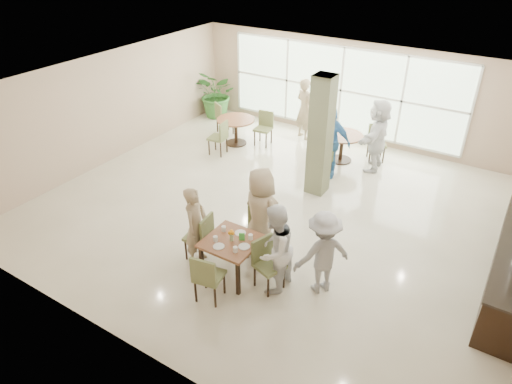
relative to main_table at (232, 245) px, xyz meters
The scene contains 19 objects.
ground 2.45m from the main_table, 99.85° to the left, with size 10.00×10.00×0.00m, color beige.
room_shell 2.58m from the main_table, 99.85° to the left, with size 10.00×10.00×10.00m.
window_bank 6.89m from the main_table, 97.59° to the left, with size 7.00×0.04×7.00m.
column 3.61m from the main_table, 90.06° to the left, with size 0.45×0.45×2.80m, color #646C4B.
main_table is the anchor object (origin of this frame).
round_table_left 5.67m from the main_table, 123.60° to the left, with size 1.07×1.07×0.75m.
round_table_right 5.32m from the main_table, 91.69° to the left, with size 1.07×1.07×0.75m.
chairs_main_table 0.18m from the main_table, 82.18° to the left, with size 2.10×2.03×0.95m.
chairs_table_left 5.68m from the main_table, 123.79° to the left, with size 1.96×1.84×0.95m.
chairs_table_right 5.35m from the main_table, 91.65° to the left, with size 2.04×1.97×0.95m.
tabletop_clutter 0.16m from the main_table, ahead, with size 0.71×0.72×0.21m.
potted_plant 7.79m from the main_table, 128.13° to the left, with size 1.38×1.38×1.53m, color #336E2C.
teen_left 0.78m from the main_table, behind, with size 0.57×0.37×1.57m, color tan.
teen_far 0.86m from the main_table, 83.23° to the left, with size 0.88×0.48×1.81m, color tan.
teen_right 0.84m from the main_table, ahead, with size 0.81×0.63×1.67m, color white.
teen_standing 1.60m from the main_table, 17.91° to the left, with size 1.01×0.58×1.56m, color #9C9C9E.
adult_a 4.39m from the main_table, 91.85° to the left, with size 1.06×0.60×1.81m, color #4389CB.
adult_b 5.40m from the main_table, 82.11° to the left, with size 1.72×0.74×1.86m, color white.
adult_standing 6.38m from the main_table, 105.46° to the left, with size 0.65×0.42×1.77m, color tan.
Camera 1 is at (4.17, -7.52, 5.55)m, focal length 32.00 mm.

